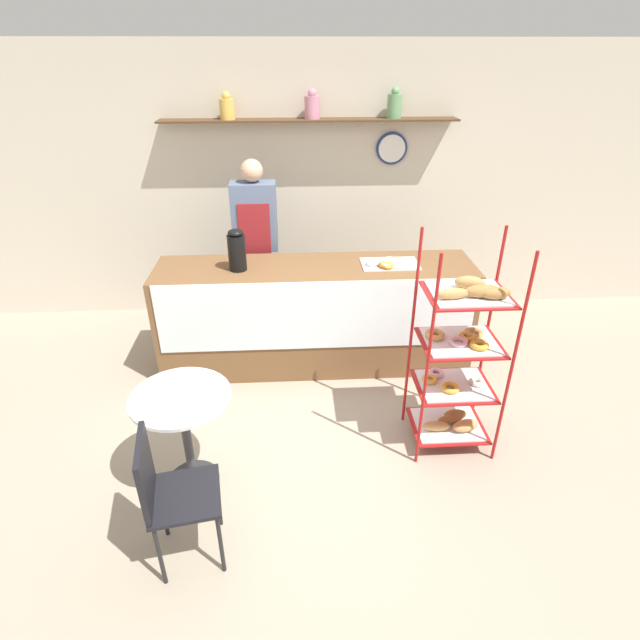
{
  "coord_description": "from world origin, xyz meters",
  "views": [
    {
      "loc": [
        -0.19,
        -2.89,
        2.62
      ],
      "look_at": [
        0.0,
        0.38,
        0.82
      ],
      "focal_mm": 28.0,
      "sensor_mm": 36.0,
      "label": 1
    }
  ],
  "objects_px": {
    "pastry_rack": "(459,360)",
    "person_worker": "(256,246)",
    "cafe_chair": "(167,489)",
    "donut_tray_counter": "(387,264)",
    "coffee_carafe": "(237,250)",
    "cafe_table": "(184,419)"
  },
  "relations": [
    {
      "from": "pastry_rack",
      "to": "coffee_carafe",
      "type": "xyz_separation_m",
      "value": [
        -1.59,
        1.09,
        0.43
      ]
    },
    {
      "from": "cafe_table",
      "to": "coffee_carafe",
      "type": "bearing_deg",
      "value": 79.5
    },
    {
      "from": "cafe_chair",
      "to": "donut_tray_counter",
      "type": "distance_m",
      "value": 2.53
    },
    {
      "from": "pastry_rack",
      "to": "donut_tray_counter",
      "type": "relative_size",
      "value": 3.26
    },
    {
      "from": "pastry_rack",
      "to": "cafe_chair",
      "type": "xyz_separation_m",
      "value": [
        -1.84,
        -0.88,
        -0.18
      ]
    },
    {
      "from": "person_worker",
      "to": "cafe_chair",
      "type": "height_order",
      "value": "person_worker"
    },
    {
      "from": "coffee_carafe",
      "to": "donut_tray_counter",
      "type": "relative_size",
      "value": 0.72
    },
    {
      "from": "cafe_chair",
      "to": "donut_tray_counter",
      "type": "relative_size",
      "value": 1.79
    },
    {
      "from": "coffee_carafe",
      "to": "pastry_rack",
      "type": "bearing_deg",
      "value": -34.38
    },
    {
      "from": "person_worker",
      "to": "cafe_table",
      "type": "distance_m",
      "value": 2.06
    },
    {
      "from": "person_worker",
      "to": "coffee_carafe",
      "type": "relative_size",
      "value": 4.99
    },
    {
      "from": "person_worker",
      "to": "coffee_carafe",
      "type": "xyz_separation_m",
      "value": [
        -0.12,
        -0.57,
        0.17
      ]
    },
    {
      "from": "donut_tray_counter",
      "to": "cafe_chair",
      "type": "bearing_deg",
      "value": -127.33
    },
    {
      "from": "person_worker",
      "to": "donut_tray_counter",
      "type": "height_order",
      "value": "person_worker"
    },
    {
      "from": "cafe_table",
      "to": "coffee_carafe",
      "type": "height_order",
      "value": "coffee_carafe"
    },
    {
      "from": "pastry_rack",
      "to": "person_worker",
      "type": "bearing_deg",
      "value": 131.57
    },
    {
      "from": "person_worker",
      "to": "cafe_chair",
      "type": "bearing_deg",
      "value": -98.21
    },
    {
      "from": "pastry_rack",
      "to": "donut_tray_counter",
      "type": "distance_m",
      "value": 1.18
    },
    {
      "from": "person_worker",
      "to": "donut_tray_counter",
      "type": "relative_size",
      "value": 3.6
    },
    {
      "from": "coffee_carafe",
      "to": "person_worker",
      "type": "bearing_deg",
      "value": 78.11
    },
    {
      "from": "pastry_rack",
      "to": "cafe_table",
      "type": "height_order",
      "value": "pastry_rack"
    },
    {
      "from": "pastry_rack",
      "to": "cafe_table",
      "type": "xyz_separation_m",
      "value": [
        -1.85,
        -0.31,
        -0.17
      ]
    }
  ]
}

